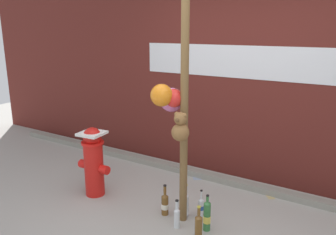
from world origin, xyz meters
The scene contains 12 objects.
building_wall centered at (0.00, 1.83, 1.90)m, with size 10.00×0.21×3.80m.
curb_strip centered at (0.00, 1.46, 0.04)m, with size 8.00×0.12×0.08m, color gray.
memorial_post centered at (-0.24, 0.39, 1.51)m, with size 0.52×0.37×2.72m.
fire_hydrant centered at (-1.35, 0.35, 0.44)m, with size 0.43×0.30×0.84m.
bottle_0 centered at (-0.15, 0.25, 0.12)m, with size 0.06×0.06×0.30m.
bottle_1 centered at (-0.39, 0.40, 0.13)m, with size 0.08×0.08×0.35m.
bottle_2 centered at (-0.04, 0.56, 0.11)m, with size 0.06×0.06×0.31m.
bottle_3 centered at (-0.19, 0.50, 0.15)m, with size 0.06×0.06×0.36m.
bottle_4 centered at (0.12, 0.37, 0.16)m, with size 0.07×0.07×0.38m.
bottle_5 centered at (0.12, 0.19, 0.14)m, with size 0.07×0.07×0.35m.
litter_0 centered at (-0.51, 1.39, 0.00)m, with size 0.10×0.11×0.01m, color #8C99B2.
litter_1 centered at (0.47, 1.39, 0.00)m, with size 0.11×0.08×0.01m, color tan.
Camera 1 is at (1.40, -2.41, 1.96)m, focal length 36.66 mm.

